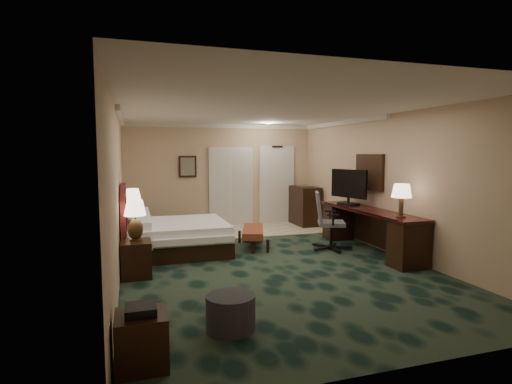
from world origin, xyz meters
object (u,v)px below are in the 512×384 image
object	(u,v)px
lamp_far	(133,204)
desk	(368,230)
nightstand_far	(134,231)
bed_bench	(253,238)
bed	(178,237)
ottoman	(231,312)
tv	(349,187)
lamp_near	(135,221)
minibar	(305,206)
nightstand_near	(136,259)
side_table	(142,340)
desk_chair	(331,221)

from	to	relation	value
lamp_far	desk	bearing A→B (deg)	-25.65
nightstand_far	desk	distance (m)	4.90
bed_bench	bed	bearing A→B (deg)	-164.97
ottoman	tv	bearing A→B (deg)	44.49
lamp_far	ottoman	distance (m)	4.92
lamp_far	lamp_near	bearing A→B (deg)	-89.45
minibar	lamp_far	bearing A→B (deg)	-168.12
tv	lamp_far	bearing A→B (deg)	146.77
ottoman	minibar	size ratio (longest dim) A/B	0.52
bed	tv	size ratio (longest dim) A/B	1.93
nightstand_near	ottoman	size ratio (longest dim) A/B	1.04
lamp_near	minibar	distance (m)	5.57
bed	nightstand_near	distance (m)	1.61
bed	ottoman	size ratio (longest dim) A/B	3.45
tv	bed	bearing A→B (deg)	159.18
side_table	bed_bench	bearing A→B (deg)	60.72
desk_chair	tv	bearing A→B (deg)	52.65
nightstand_near	minibar	distance (m)	5.59
tv	minibar	bearing A→B (deg)	73.39
bed	tv	xyz separation A→B (m)	(3.57, -0.35, 0.92)
nightstand_near	desk	world-z (taller)	desk
lamp_far	bed_bench	world-z (taller)	lamp_far
side_table	desk	size ratio (longest dim) A/B	0.17
nightstand_near	side_table	world-z (taller)	nightstand_near
bed	desk_chair	bearing A→B (deg)	-13.20
ottoman	bed_bench	bearing A→B (deg)	69.43
lamp_near	tv	bearing A→B (deg)	12.94
nightstand_far	tv	distance (m)	4.69
bed	lamp_near	xyz separation A→B (m)	(-0.79, -1.35, 0.59)
bed_bench	desk	world-z (taller)	desk
ottoman	desk	world-z (taller)	desk
nightstand_far	lamp_near	world-z (taller)	lamp_near
desk	tv	bearing A→B (deg)	93.99
lamp_far	minibar	xyz separation A→B (m)	(4.45, 0.94, -0.34)
desk	ottoman	bearing A→B (deg)	-142.61
nightstand_near	minibar	world-z (taller)	minibar
side_table	bed	bearing A→B (deg)	79.42
lamp_far	desk	world-z (taller)	lamp_far
nightstand_far	desk_chair	world-z (taller)	desk_chair
bed	minibar	xyz separation A→B (m)	(3.63, 2.01, 0.22)
bed	desk	bearing A→B (deg)	-16.23
bed_bench	side_table	distance (m)	4.73
side_table	minibar	world-z (taller)	minibar
nightstand_far	side_table	size ratio (longest dim) A/B	1.09
bed_bench	desk_chair	bearing A→B (deg)	-5.50
side_table	lamp_far	bearing A→B (deg)	90.36
lamp_far	bed_bench	bearing A→B (deg)	-26.12
minibar	bed_bench	bearing A→B (deg)	-135.23
bed_bench	lamp_near	bearing A→B (deg)	-133.35
lamp_near	side_table	distance (m)	2.91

